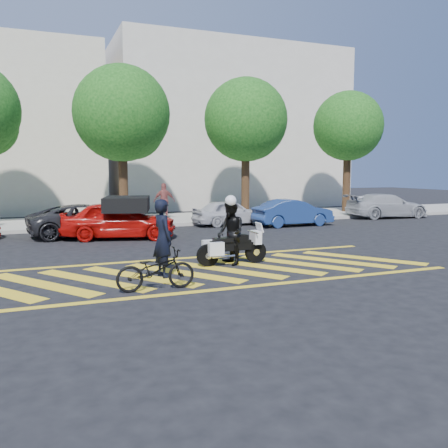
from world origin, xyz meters
name	(u,v)px	position (x,y,z in m)	size (l,w,h in m)	color
ground	(205,271)	(0.00, 0.00, 0.00)	(90.00, 90.00, 0.00)	black
sidewalk	(124,221)	(0.00, 12.00, 0.07)	(60.00, 5.00, 0.15)	#9E998E
crosswalk	(204,271)	(-0.04, 0.00, 0.00)	(12.33, 4.00, 0.01)	yellow
building_right	(226,129)	(9.00, 21.00, 5.50)	(16.00, 8.00, 11.00)	beige
tree_center	(124,117)	(0.13, 12.06, 5.10)	(4.60, 4.60, 7.56)	black
tree_right	(247,123)	(6.63, 12.06, 5.05)	(4.40, 4.40, 7.41)	black
tree_far_right	(349,129)	(13.13, 12.06, 4.94)	(4.00, 4.00, 7.10)	black
officer_bike	(163,238)	(-1.16, -0.24, 0.94)	(0.69, 0.45, 1.89)	black
bicycle	(156,270)	(-1.63, -1.44, 0.45)	(0.60, 1.71, 0.90)	black
police_motorcycle	(231,247)	(0.93, 0.53, 0.49)	(2.03, 0.65, 0.90)	black
officer_moto	(231,233)	(0.92, 0.53, 0.88)	(0.85, 0.66, 1.76)	black
red_convertible	(119,220)	(-1.11, 6.57, 0.71)	(1.69, 4.19, 1.43)	#B80C08
parked_mid_left	(88,220)	(-2.13, 7.80, 0.63)	(2.08, 4.50, 1.25)	black
parked_mid_right	(229,213)	(4.39, 9.13, 0.59)	(1.39, 3.47, 1.18)	#BBBBC0
parked_right	(293,213)	(7.03, 7.80, 0.61)	(1.30, 3.72, 1.23)	navy
parked_far_right	(387,206)	(13.60, 9.20, 0.65)	(1.82, 4.48, 1.30)	#9A9DA2
pedestrian_right	(164,201)	(1.95, 11.71, 1.04)	(1.04, 0.43, 1.78)	#964944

